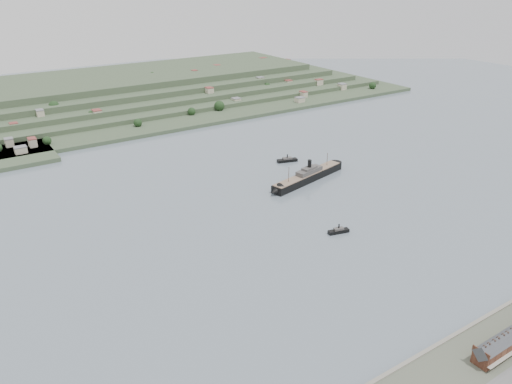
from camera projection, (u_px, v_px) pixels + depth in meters
ground at (306, 210)px, 367.66m from camera, size 1400.00×1400.00×0.00m
far_peninsula at (141, 91)px, 676.81m from camera, size 760.00×309.00×30.00m
steamship at (306, 177)px, 416.47m from camera, size 89.62×29.52×21.76m
tugboat at (339, 231)px, 335.59m from camera, size 15.21×7.32×6.61m
ferry_east at (287, 160)px, 460.64m from camera, size 19.69×10.37×7.11m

